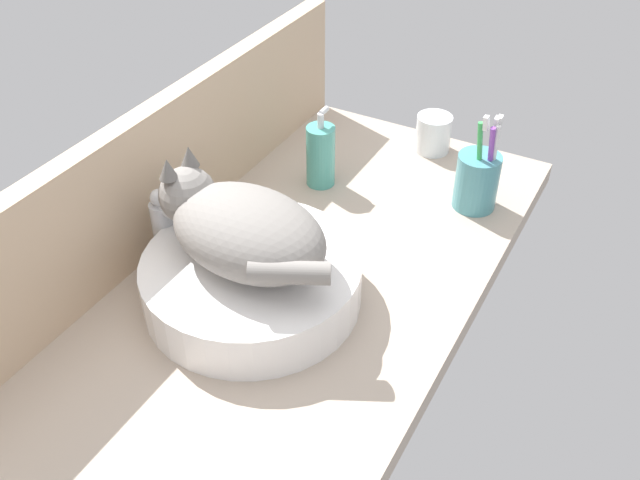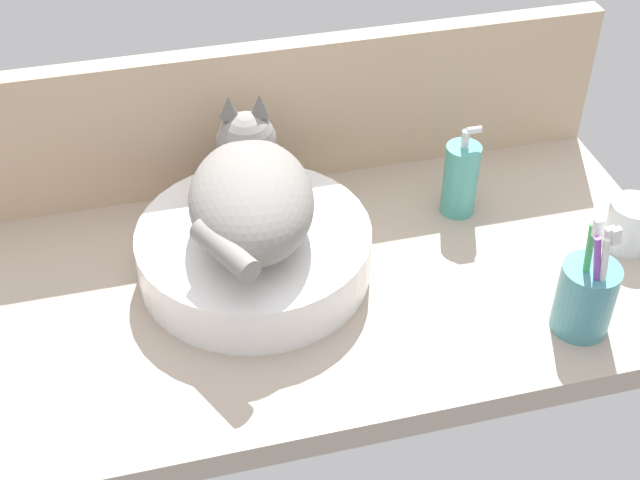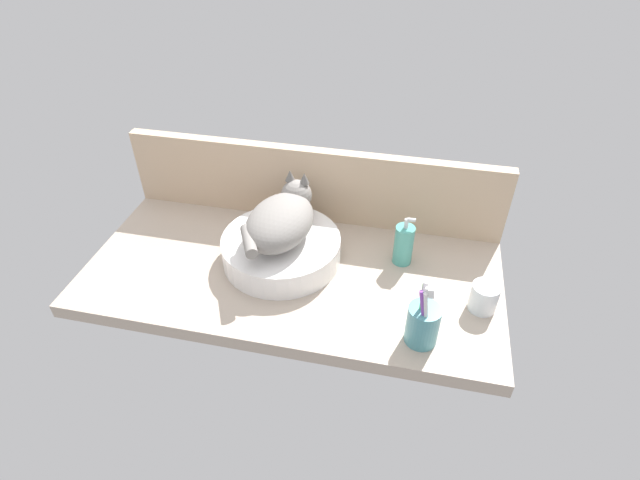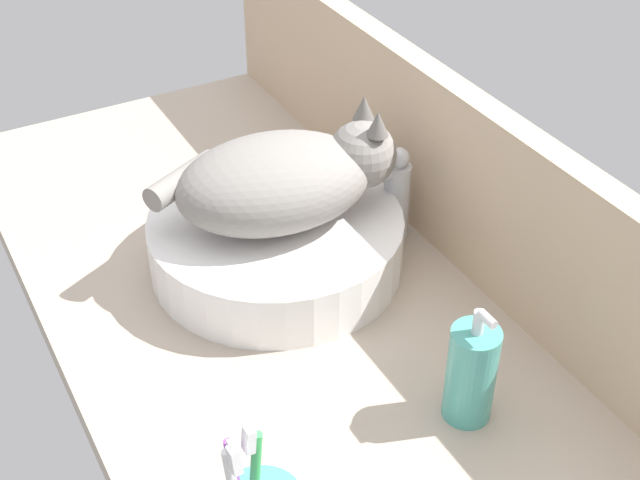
{
  "view_description": "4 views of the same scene",
  "coord_description": "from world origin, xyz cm",
  "px_view_note": "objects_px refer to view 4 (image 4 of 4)",
  "views": [
    {
      "loc": [
        -69.7,
        -44.63,
        75.22
      ],
      "look_at": [
        2.56,
        -4.98,
        10.2
      ],
      "focal_mm": 40.0,
      "sensor_mm": 36.0,
      "label": 1
    },
    {
      "loc": [
        -18.22,
        -91.57,
        86.4
      ],
      "look_at": [
        3.91,
        -3.79,
        10.01
      ],
      "focal_mm": 50.0,
      "sensor_mm": 36.0,
      "label": 2
    },
    {
      "loc": [
        29.68,
        -100.01,
        92.32
      ],
      "look_at": [
        7.8,
        0.29,
        11.2
      ],
      "focal_mm": 28.0,
      "sensor_mm": 36.0,
      "label": 3
    },
    {
      "loc": [
        80.17,
        -36.56,
        73.66
      ],
      "look_at": [
        8.04,
        3.15,
        11.95
      ],
      "focal_mm": 50.0,
      "sensor_mm": 36.0,
      "label": 4
    }
  ],
  "objects_px": {
    "sink_basin": "(276,242)",
    "faucet": "(390,191)",
    "cat": "(284,178)",
    "soap_dispenser": "(471,373)"
  },
  "relations": [
    {
      "from": "cat",
      "to": "sink_basin",
      "type": "bearing_deg",
      "value": -94.73
    },
    {
      "from": "sink_basin",
      "to": "soap_dispenser",
      "type": "xyz_separation_m",
      "value": [
        0.33,
        0.06,
        0.02
      ]
    },
    {
      "from": "sink_basin",
      "to": "soap_dispenser",
      "type": "relative_size",
      "value": 2.19
    },
    {
      "from": "sink_basin",
      "to": "cat",
      "type": "height_order",
      "value": "cat"
    },
    {
      "from": "sink_basin",
      "to": "faucet",
      "type": "bearing_deg",
      "value": 85.21
    },
    {
      "from": "faucet",
      "to": "cat",
      "type": "bearing_deg",
      "value": -94.79
    },
    {
      "from": "cat",
      "to": "faucet",
      "type": "bearing_deg",
      "value": 85.21
    },
    {
      "from": "cat",
      "to": "soap_dispenser",
      "type": "height_order",
      "value": "cat"
    },
    {
      "from": "sink_basin",
      "to": "faucet",
      "type": "distance_m",
      "value": 0.17
    },
    {
      "from": "sink_basin",
      "to": "faucet",
      "type": "relative_size",
      "value": 2.44
    }
  ]
}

